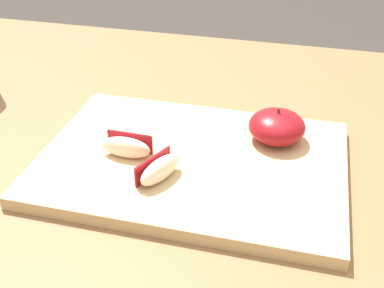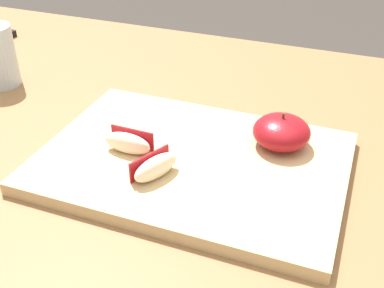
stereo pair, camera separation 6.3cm
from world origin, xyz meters
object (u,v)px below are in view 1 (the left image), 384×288
Objects in this scene: apple_half_skin_up at (277,126)px; apple_wedge_front at (126,147)px; cutting_board at (192,162)px; apple_wedge_right at (159,169)px.

apple_half_skin_up is 0.21m from apple_wedge_front.
apple_half_skin_up is (0.10, 0.07, 0.03)m from cutting_board.
apple_wedge_right is at bearing -32.87° from apple_wedge_front.
apple_half_skin_up is at bearing 44.31° from apple_wedge_right.
apple_wedge_right reaches higher than cutting_board.
apple_wedge_right is (-0.03, -0.06, 0.02)m from cutting_board.
apple_wedge_right is (-0.13, -0.13, -0.01)m from apple_half_skin_up.
apple_wedge_front is (-0.06, 0.04, 0.00)m from apple_wedge_right.
apple_wedge_front is (-0.08, -0.02, 0.02)m from cutting_board.
apple_wedge_right is 1.04× the size of apple_wedge_front.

